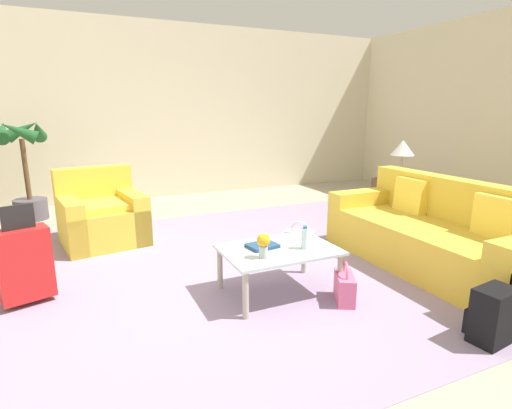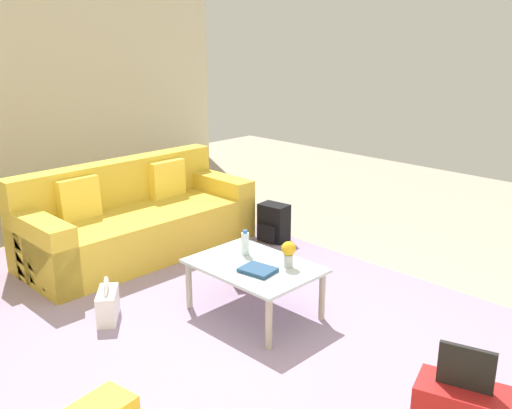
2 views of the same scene
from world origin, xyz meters
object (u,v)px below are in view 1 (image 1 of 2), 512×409
at_px(armchair, 101,218).
at_px(water_bottle, 305,238).
at_px(flower_vase, 263,243).
at_px(handbag_pink, 345,287).
at_px(couch, 437,237).
at_px(table_lamp, 403,149).
at_px(coffee_table, 279,254).
at_px(potted_palm, 26,169).
at_px(coffee_table_book, 262,246).
at_px(suitcase_red, 24,263).
at_px(side_table, 398,199).
at_px(handbag_white, 299,240).
at_px(backpack_black, 492,316).

bearing_deg(armchair, water_bottle, -56.35).
bearing_deg(flower_vase, handbag_pink, -18.90).
bearing_deg(couch, table_lamp, 57.96).
bearing_deg(coffee_table, flower_vase, -145.71).
height_order(water_bottle, potted_palm, potted_palm).
relative_size(armchair, coffee_table, 1.06).
xyz_separation_m(coffee_table_book, handbag_pink, (0.56, -0.45, -0.30)).
bearing_deg(flower_vase, water_bottle, 6.79).
bearing_deg(couch, coffee_table_book, 174.64).
height_order(suitcase_red, potted_palm, potted_palm).
relative_size(couch, potted_palm, 1.52).
distance_m(flower_vase, side_table, 3.45).
distance_m(table_lamp, potted_palm, 5.47).
bearing_deg(coffee_table_book, side_table, 17.24).
bearing_deg(flower_vase, side_table, 28.65).
xyz_separation_m(handbag_white, handbag_pink, (-0.29, -1.24, 0.00)).
xyz_separation_m(armchair, coffee_table, (1.31, -2.17, 0.06)).
xyz_separation_m(coffee_table, coffee_table_book, (-0.12, 0.08, 0.07)).
bearing_deg(coffee_table, backpack_black, -52.25).
bearing_deg(potted_palm, couch, -43.54).
bearing_deg(side_table, potted_palm, 156.25).
bearing_deg(potted_palm, flower_vase, -62.78).
bearing_deg(armchair, table_lamp, -9.26).
bearing_deg(flower_vase, potted_palm, 117.22).
distance_m(couch, potted_palm, 5.54).
bearing_deg(side_table, water_bottle, -148.39).
relative_size(suitcase_red, handbag_pink, 2.37).
relative_size(flower_vase, backpack_black, 0.51).
height_order(coffee_table, handbag_pink, coffee_table).
height_order(coffee_table_book, side_table, side_table).
height_order(coffee_table, handbag_white, coffee_table).
xyz_separation_m(suitcase_red, backpack_black, (3.00, -1.99, -0.16)).
bearing_deg(couch, suitcase_red, 168.11).
xyz_separation_m(coffee_table, potted_palm, (-2.20, 3.70, 0.39)).
height_order(couch, side_table, couch).
xyz_separation_m(armchair, coffee_table_book, (1.19, -2.09, 0.13)).
bearing_deg(handbag_pink, suitcase_red, 156.20).
xyz_separation_m(table_lamp, suitcase_red, (-4.80, -0.80, -0.68)).
relative_size(couch, backpack_black, 5.70).
relative_size(side_table, suitcase_red, 0.70).
xyz_separation_m(armchair, flower_vase, (1.09, -2.32, 0.24)).
xyz_separation_m(table_lamp, backpack_black, (-1.80, -2.79, -0.84)).
relative_size(coffee_table_book, suitcase_red, 0.29).
height_order(water_bottle, flower_vase, flower_vase).
xyz_separation_m(side_table, handbag_pink, (-2.36, -1.87, -0.17)).
height_order(flower_vase, suitcase_red, suitcase_red).
bearing_deg(couch, water_bottle, -180.00).
distance_m(water_bottle, side_table, 3.06).
relative_size(side_table, backpack_black, 1.49).
bearing_deg(suitcase_red, flower_vase, -25.53).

